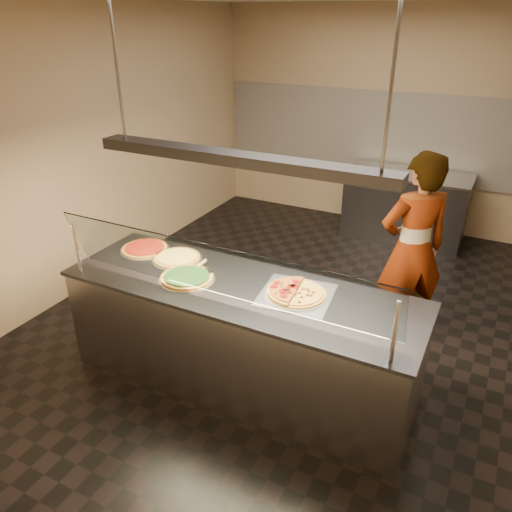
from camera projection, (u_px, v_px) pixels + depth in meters
The scene contains 19 objects.
ground at pixel (303, 317), 5.23m from camera, with size 5.00×6.00×0.02m, color black.
wall_back at pixel (390, 121), 6.97m from camera, with size 5.00×0.02×3.00m, color tan.
wall_front at pixel (54, 363), 2.16m from camera, with size 5.00×0.02×3.00m, color tan.
wall_left at pixel (102, 147), 5.59m from camera, with size 0.02×6.00×3.00m, color tan.
tile_band at pixel (388, 136), 7.03m from camera, with size 4.90×0.02×1.20m, color silver.
serving_counter at pixel (241, 335), 4.12m from camera, with size 2.89×0.94×0.93m.
sneeze_guard at pixel (216, 271), 3.51m from camera, with size 2.65×0.18×0.54m.
perforated_tray at pixel (296, 294), 3.79m from camera, with size 0.60×0.60×0.01m.
half_pizza_pepperoni at pixel (284, 288), 3.82m from camera, with size 0.27×0.47×0.05m.
half_pizza_sausage at pixel (309, 295), 3.74m from camera, with size 0.27×0.47×0.04m.
pizza_spinach at pixel (187, 277), 4.02m from camera, with size 0.45×0.45×0.03m.
pizza_cheese at pixel (177, 257), 4.34m from camera, with size 0.43×0.43×0.03m.
pizza_tomato at pixel (145, 248), 4.52m from camera, with size 0.43×0.43×0.03m.
pizza_spatula at pixel (203, 266), 4.16m from camera, with size 0.18×0.23×0.02m.
prep_table at pixel (405, 206), 6.87m from camera, with size 1.63×0.74×0.93m.
worker at pixel (412, 250), 4.54m from camera, with size 0.67×0.44×1.84m, color #413A4B.
heat_lamp_housing at pixel (238, 159), 3.46m from camera, with size 2.30×0.18×0.08m, color #38383D.
lamp_rod_left at pixel (117, 69), 3.63m from camera, with size 0.02×0.02×1.01m, color #B7B7BC.
lamp_rod_right at pixel (391, 85), 2.81m from camera, with size 0.02×0.02×1.01m, color #B7B7BC.
Camera 1 is at (1.57, -4.15, 2.87)m, focal length 35.00 mm.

